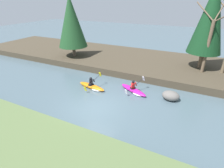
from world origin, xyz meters
TOP-DOWN VIEW (x-y plane):
  - ground_plane at (0.00, 0.00)m, footprint 90.00×90.00m
  - riverbank_far at (0.00, 10.13)m, footprint 44.00×9.33m
  - conifer_tree_far_left at (-7.54, 7.82)m, footprint 3.30×3.30m
  - conifer_tree_left at (6.22, 10.02)m, footprint 3.08×3.08m
  - bare_tree_upstream at (6.51, 8.91)m, footprint 3.42×3.38m
  - kayaker_lead at (1.69, 3.44)m, footprint 2.70×1.95m
  - kayaker_middle at (-1.72, 2.52)m, footprint 2.79×2.06m
  - boulder_midstream at (4.55, 3.50)m, footprint 1.27×1.00m

SIDE VIEW (x-z plane):
  - ground_plane at x=0.00m, z-range 0.00..0.00m
  - kayaker_lead at x=1.69m, z-range -0.40..0.80m
  - kayaker_middle at x=-1.72m, z-range -0.40..0.80m
  - riverbank_far at x=0.00m, z-range 0.00..0.67m
  - boulder_midstream at x=4.55m, z-range 0.00..0.72m
  - bare_tree_upstream at x=6.51m, z-range 0.49..6.69m
  - conifer_tree_far_left at x=-7.54m, z-range 1.25..7.97m
  - conifer_tree_left at x=6.22m, z-range 1.43..9.50m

